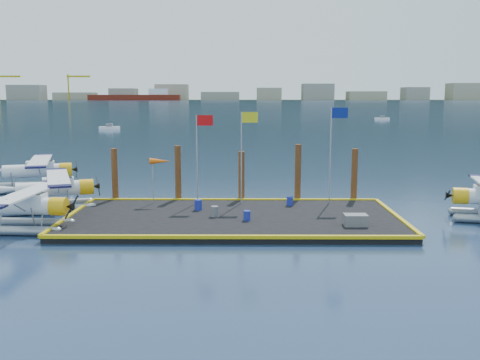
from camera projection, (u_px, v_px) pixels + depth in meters
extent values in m
plane|color=#182649|center=(233.00, 222.00, 32.85)|extent=(4000.00, 4000.00, 0.00)
cube|color=black|center=(233.00, 219.00, 32.82)|extent=(20.00, 10.00, 0.40)
cube|color=black|center=(243.00, 99.00, 1119.29)|extent=(3000.00, 500.00, 0.30)
cube|color=#5C150D|center=(134.00, 98.00, 882.80)|extent=(150.00, 22.00, 10.00)
cube|color=white|center=(158.00, 92.00, 881.13)|extent=(30.00, 16.00, 12.00)
cylinder|color=gold|center=(68.00, 87.00, 915.35)|extent=(2.40, 2.40, 44.00)
cube|color=black|center=(243.00, 52.00, 1396.81)|extent=(2200.00, 500.00, 240.00)
cone|color=black|center=(120.00, 98.00, 1516.66)|extent=(1400.00, 1400.00, 520.00)
cone|color=black|center=(226.00, 98.00, 1564.06)|extent=(1300.00, 1300.00, 430.00)
cone|color=black|center=(371.00, 98.00, 1462.65)|extent=(1100.00, 1100.00, 360.00)
cone|color=#50656A|center=(425.00, 97.00, 2200.76)|extent=(1300.00, 1300.00, 560.00)
cylinder|color=gray|center=(26.00, 222.00, 31.61)|extent=(5.56, 0.90, 0.54)
cylinder|color=gray|center=(9.00, 231.00, 29.68)|extent=(5.56, 0.90, 0.54)
cylinder|color=white|center=(19.00, 206.00, 30.45)|extent=(4.21, 1.26, 0.98)
cube|color=white|center=(28.00, 201.00, 30.36)|extent=(2.03, 1.11, 0.80)
cube|color=black|center=(32.00, 198.00, 30.31)|extent=(1.31, 1.02, 0.49)
cylinder|color=#FEB20E|center=(59.00, 206.00, 30.28)|extent=(0.96, 1.09, 1.04)
cube|color=black|center=(72.00, 207.00, 30.22)|extent=(0.19, 1.99, 1.00)
cube|color=white|center=(27.00, 193.00, 30.29)|extent=(1.87, 8.11, 0.11)
cube|color=#0C0B37|center=(55.00, 182.00, 34.07)|extent=(1.39, 0.89, 0.12)
cylinder|color=gray|center=(48.00, 204.00, 36.85)|extent=(5.48, 2.48, 0.55)
cylinder|color=gray|center=(48.00, 210.00, 34.99)|extent=(5.48, 2.48, 0.55)
cylinder|color=white|center=(50.00, 189.00, 35.79)|extent=(4.32, 2.42, 1.00)
cube|color=white|center=(58.00, 184.00, 35.93)|extent=(2.23, 1.64, 0.82)
cube|color=black|center=(62.00, 181.00, 35.99)|extent=(1.53, 1.34, 0.50)
cylinder|color=#FEB20E|center=(86.00, 187.00, 36.59)|extent=(1.22, 1.31, 1.06)
cube|color=black|center=(98.00, 186.00, 36.86)|extent=(0.76, 1.92, 1.02)
cube|color=white|center=(58.00, 177.00, 35.85)|extent=(4.14, 8.16, 0.11)
cube|color=#0C0B37|center=(56.00, 170.00, 39.49)|extent=(1.57, 1.25, 0.12)
cube|color=#0C0B37|center=(60.00, 186.00, 32.22)|extent=(1.57, 1.25, 0.12)
cylinder|color=gray|center=(32.00, 185.00, 44.69)|extent=(5.99, 2.32, 0.59)
cylinder|color=gray|center=(30.00, 189.00, 42.65)|extent=(5.99, 2.32, 0.59)
cylinder|color=white|center=(33.00, 171.00, 43.51)|extent=(4.68, 2.35, 1.08)
cube|color=white|center=(40.00, 166.00, 43.62)|extent=(2.38, 1.65, 0.88)
cube|color=black|center=(44.00, 164.00, 43.68)|extent=(1.61, 1.38, 0.54)
cylinder|color=#FEB20E|center=(66.00, 170.00, 44.22)|extent=(1.27, 1.37, 1.14)
cube|color=black|center=(76.00, 169.00, 44.46)|extent=(0.69, 2.11, 1.10)
cube|color=white|center=(40.00, 160.00, 43.55)|extent=(3.95, 8.87, 0.12)
cube|color=#0C0B37|center=(43.00, 155.00, 47.54)|extent=(1.66, 1.27, 0.13)
cube|color=#0C0B37|center=(36.00, 167.00, 39.55)|extent=(1.66, 1.27, 0.13)
cylinder|color=#FEB20E|center=(460.00, 196.00, 33.47)|extent=(1.11, 1.21, 1.04)
cube|color=black|center=(447.00, 195.00, 33.64)|extent=(0.51, 1.95, 1.00)
cube|color=#0C0B37|center=(480.00, 176.00, 36.62)|extent=(1.49, 1.09, 0.12)
cylinder|color=#5D5E63|center=(215.00, 211.00, 32.49)|extent=(0.45, 0.45, 0.64)
cylinder|color=#1B2699|center=(247.00, 216.00, 31.49)|extent=(0.41, 0.41, 0.58)
cylinder|color=#1B2699|center=(290.00, 201.00, 35.76)|extent=(0.42, 0.42, 0.60)
cylinder|color=#1B2699|center=(198.00, 205.00, 34.34)|extent=(0.48, 0.48, 0.68)
cube|color=#5D5E63|center=(356.00, 220.00, 30.22)|extent=(1.30, 0.87, 0.65)
cylinder|color=#9C9CA5|center=(197.00, 160.00, 36.09)|extent=(0.08, 0.08, 6.00)
cube|color=red|center=(205.00, 120.00, 35.67)|extent=(1.10, 0.03, 0.70)
cylinder|color=#9C9CA5|center=(241.00, 158.00, 36.05)|extent=(0.08, 0.08, 6.20)
cube|color=#CFCC18|center=(250.00, 117.00, 35.62)|extent=(1.10, 0.03, 0.70)
cylinder|color=#9C9CA5|center=(330.00, 156.00, 35.99)|extent=(0.08, 0.08, 6.50)
cube|color=navy|center=(340.00, 113.00, 35.53)|extent=(1.10, 0.03, 0.70)
cylinder|color=#9C9CA5|center=(153.00, 182.00, 36.34)|extent=(0.07, 0.07, 3.00)
cone|color=#FC610E|center=(160.00, 161.00, 36.12)|extent=(1.40, 0.44, 0.44)
cylinder|color=#462414|center=(115.00, 177.00, 37.93)|extent=(0.44, 0.44, 4.00)
cylinder|color=#462414|center=(178.00, 175.00, 37.88)|extent=(0.44, 0.44, 4.20)
cylinder|color=#462414|center=(241.00, 178.00, 37.88)|extent=(0.44, 0.44, 3.80)
cylinder|color=#462414|center=(298.00, 175.00, 37.82)|extent=(0.44, 0.44, 4.30)
cylinder|color=#462414|center=(354.00, 177.00, 37.81)|extent=(0.44, 0.44, 4.00)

